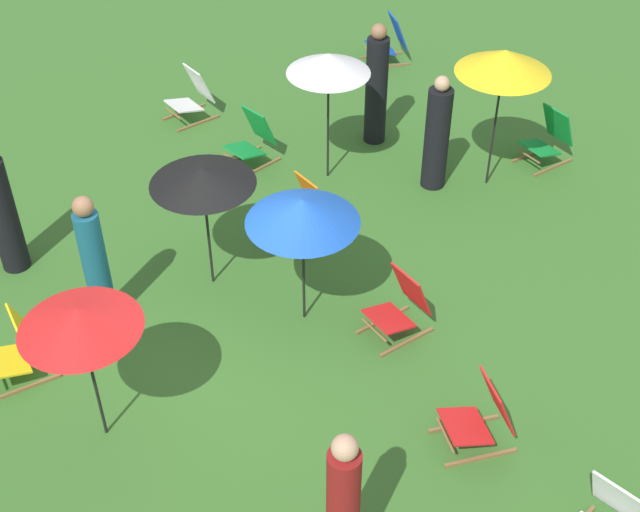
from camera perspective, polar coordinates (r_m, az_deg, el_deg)
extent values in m
plane|color=#386B28|center=(9.95, -5.86, -4.58)|extent=(40.00, 40.00, 0.00)
cube|color=olive|center=(15.57, 4.09, 13.14)|extent=(0.27, 0.73, 0.04)
cube|color=olive|center=(15.20, 4.61, 12.42)|extent=(0.27, 0.73, 0.04)
cube|color=#1947B7|center=(15.24, 4.03, 13.60)|extent=(0.59, 0.56, 0.13)
cube|color=#1947B7|center=(15.21, 5.19, 14.65)|extent=(0.53, 0.38, 0.57)
cylinder|color=olive|center=(15.22, 3.28, 13.29)|extent=(0.43, 0.16, 0.03)
cube|color=olive|center=(9.96, 4.17, -4.25)|extent=(0.07, 0.76, 0.04)
cube|color=olive|center=(9.73, 5.78, -5.70)|extent=(0.07, 0.76, 0.04)
cube|color=red|center=(9.62, 4.58, -4.14)|extent=(0.50, 0.45, 0.13)
cube|color=red|center=(9.58, 6.07, -2.20)|extent=(0.49, 0.27, 0.57)
cylinder|color=olive|center=(9.58, 3.62, -4.91)|extent=(0.44, 0.05, 0.03)
cube|color=olive|center=(12.73, -5.27, 6.59)|extent=(0.19, 0.75, 0.04)
cube|color=olive|center=(12.44, -3.96, 5.82)|extent=(0.19, 0.75, 0.04)
cube|color=#148C38|center=(12.39, -5.04, 7.00)|extent=(0.56, 0.52, 0.13)
cube|color=#148C38|center=(12.41, -4.04, 8.62)|extent=(0.52, 0.34, 0.57)
cylinder|color=olive|center=(12.33, -5.73, 6.37)|extent=(0.44, 0.12, 0.03)
cube|color=olive|center=(10.04, -19.56, -6.61)|extent=(0.07, 0.76, 0.04)
cube|color=olive|center=(9.73, -18.93, -8.27)|extent=(0.07, 0.76, 0.04)
cube|color=yellow|center=(9.71, -20.12, -6.59)|extent=(0.50, 0.46, 0.13)
cube|color=yellow|center=(9.53, -18.78, -4.84)|extent=(0.49, 0.27, 0.57)
cube|color=olive|center=(9.02, 9.49, -10.91)|extent=(0.26, 0.74, 0.04)
cube|color=olive|center=(8.77, 10.61, -13.01)|extent=(0.26, 0.74, 0.04)
cube|color=red|center=(8.67, 9.61, -11.06)|extent=(0.59, 0.56, 0.13)
cube|color=red|center=(8.56, 11.68, -9.39)|extent=(0.53, 0.38, 0.57)
cylinder|color=olive|center=(8.66, 8.32, -11.66)|extent=(0.43, 0.16, 0.03)
cube|color=olive|center=(11.32, -1.93, 2.05)|extent=(0.10, 0.76, 0.04)
cube|color=olive|center=(11.04, -0.60, 0.95)|extent=(0.10, 0.76, 0.04)
cube|color=orange|center=(10.98, -1.71, 2.35)|extent=(0.51, 0.47, 0.13)
cube|color=orange|center=(10.95, -0.46, 4.09)|extent=(0.50, 0.29, 0.57)
cylinder|color=olive|center=(10.93, -2.55, 1.68)|extent=(0.44, 0.06, 0.03)
cube|color=white|center=(8.12, 19.14, -14.96)|extent=(0.52, 0.35, 0.57)
cube|color=olive|center=(13.11, 13.80, 6.60)|extent=(0.06, 0.76, 0.04)
cube|color=olive|center=(12.87, 15.17, 5.68)|extent=(0.06, 0.76, 0.04)
cube|color=#148C38|center=(12.79, 14.35, 6.96)|extent=(0.49, 0.44, 0.13)
cube|color=#148C38|center=(12.85, 15.49, 8.38)|extent=(0.49, 0.26, 0.57)
cylinder|color=olive|center=(12.70, 13.66, 6.44)|extent=(0.44, 0.04, 0.03)
cube|color=olive|center=(13.94, -9.01, 9.41)|extent=(0.11, 0.76, 0.04)
cube|color=olive|center=(13.61, -8.05, 8.70)|extent=(0.11, 0.76, 0.04)
cube|color=white|center=(13.61, -9.00, 9.83)|extent=(0.52, 0.48, 0.13)
cube|color=white|center=(13.60, -8.02, 11.27)|extent=(0.50, 0.29, 0.57)
cylinder|color=olive|center=(13.56, -9.70, 9.30)|extent=(0.44, 0.07, 0.03)
cylinder|color=black|center=(11.85, 11.54, 8.76)|extent=(0.03, 0.03, 1.99)
cone|color=yellow|center=(11.44, 12.11, 12.50)|extent=(1.24, 1.24, 0.31)
cylinder|color=black|center=(11.80, 0.54, 9.10)|extent=(0.03, 0.03, 1.85)
cone|color=white|center=(11.41, 0.56, 12.65)|extent=(1.11, 1.11, 0.27)
cylinder|color=black|center=(10.05, -7.45, 1.85)|extent=(0.03, 0.03, 1.62)
cone|color=black|center=(9.63, -7.81, 5.28)|extent=(1.20, 1.20, 0.20)
cylinder|color=black|center=(8.50, -14.83, -7.64)|extent=(0.03, 0.03, 1.67)
cone|color=red|center=(7.99, -15.69, -4.01)|extent=(1.14, 1.14, 0.24)
cylinder|color=black|center=(9.47, -1.11, -0.42)|extent=(0.03, 0.03, 1.64)
cone|color=#194CB2|center=(9.03, -1.16, 3.00)|extent=(1.24, 1.24, 0.29)
sphere|color=tan|center=(6.70, 1.66, -12.58)|extent=(0.22, 0.22, 0.22)
cylinder|color=#195972|center=(9.83, -14.62, -0.78)|extent=(0.31, 0.31, 1.48)
sphere|color=#936647|center=(9.33, -15.45, 3.17)|extent=(0.23, 0.23, 0.23)
cylinder|color=black|center=(10.90, -20.25, 2.50)|extent=(0.40, 0.40, 1.53)
cylinder|color=black|center=(11.82, 7.74, 7.70)|extent=(0.47, 0.47, 1.47)
sphere|color=tan|center=(11.41, 8.10, 11.24)|extent=(0.21, 0.21, 0.21)
cylinder|color=black|center=(12.73, 3.75, 10.86)|extent=(0.45, 0.45, 1.63)
sphere|color=#936647|center=(12.32, 3.93, 14.61)|extent=(0.23, 0.23, 0.23)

